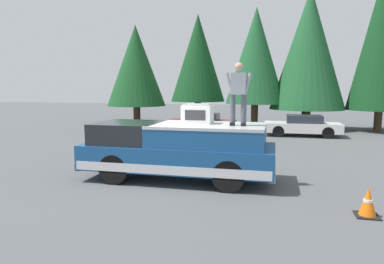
{
  "coord_description": "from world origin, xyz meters",
  "views": [
    {
      "loc": [
        -9.21,
        -2.95,
        2.68
      ],
      "look_at": [
        0.73,
        -0.54,
        1.35
      ],
      "focal_mm": 32.15,
      "sensor_mm": 36.0,
      "label": 1
    }
  ],
  "objects_px": {
    "compressor_unit": "(198,114)",
    "parked_car_maroon": "(201,123)",
    "pickup_truck": "(178,150)",
    "traffic_cone": "(368,203)",
    "parked_car_white": "(302,126)",
    "person_on_truck_bed": "(238,92)"
  },
  "relations": [
    {
      "from": "pickup_truck",
      "to": "person_on_truck_bed",
      "type": "bearing_deg",
      "value": -93.68
    },
    {
      "from": "traffic_cone",
      "to": "pickup_truck",
      "type": "bearing_deg",
      "value": 68.04
    },
    {
      "from": "pickup_truck",
      "to": "compressor_unit",
      "type": "xyz_separation_m",
      "value": [
        0.2,
        -0.53,
        1.05
      ]
    },
    {
      "from": "compressor_unit",
      "to": "person_on_truck_bed",
      "type": "distance_m",
      "value": 1.38
    },
    {
      "from": "person_on_truck_bed",
      "to": "parked_car_maroon",
      "type": "relative_size",
      "value": 0.41
    },
    {
      "from": "pickup_truck",
      "to": "parked_car_maroon",
      "type": "bearing_deg",
      "value": 8.41
    },
    {
      "from": "parked_car_maroon",
      "to": "person_on_truck_bed",
      "type": "bearing_deg",
      "value": -162.92
    },
    {
      "from": "person_on_truck_bed",
      "to": "parked_car_white",
      "type": "height_order",
      "value": "person_on_truck_bed"
    },
    {
      "from": "person_on_truck_bed",
      "to": "parked_car_maroon",
      "type": "height_order",
      "value": "person_on_truck_bed"
    },
    {
      "from": "compressor_unit",
      "to": "parked_car_maroon",
      "type": "height_order",
      "value": "compressor_unit"
    },
    {
      "from": "compressor_unit",
      "to": "parked_car_maroon",
      "type": "xyz_separation_m",
      "value": [
        10.43,
        2.11,
        -1.35
      ]
    },
    {
      "from": "compressor_unit",
      "to": "traffic_cone",
      "type": "bearing_deg",
      "value": -116.72
    },
    {
      "from": "parked_car_maroon",
      "to": "traffic_cone",
      "type": "relative_size",
      "value": 6.61
    },
    {
      "from": "person_on_truck_bed",
      "to": "parked_car_maroon",
      "type": "xyz_separation_m",
      "value": [
        10.74,
        3.3,
        -1.97
      ]
    },
    {
      "from": "compressor_unit",
      "to": "parked_car_white",
      "type": "distance_m",
      "value": 10.92
    },
    {
      "from": "compressor_unit",
      "to": "traffic_cone",
      "type": "height_order",
      "value": "compressor_unit"
    },
    {
      "from": "pickup_truck",
      "to": "person_on_truck_bed",
      "type": "xyz_separation_m",
      "value": [
        -0.11,
        -1.73,
        1.68
      ]
    },
    {
      "from": "parked_car_white",
      "to": "parked_car_maroon",
      "type": "height_order",
      "value": "same"
    },
    {
      "from": "pickup_truck",
      "to": "traffic_cone",
      "type": "relative_size",
      "value": 8.94
    },
    {
      "from": "traffic_cone",
      "to": "compressor_unit",
      "type": "bearing_deg",
      "value": 63.28
    },
    {
      "from": "traffic_cone",
      "to": "parked_car_white",
      "type": "bearing_deg",
      "value": 2.04
    },
    {
      "from": "compressor_unit",
      "to": "traffic_cone",
      "type": "relative_size",
      "value": 1.35
    }
  ]
}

